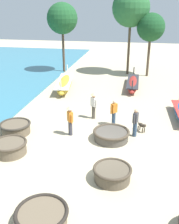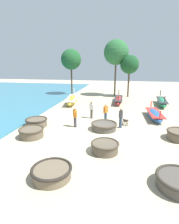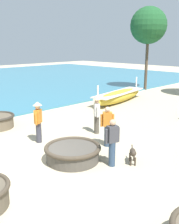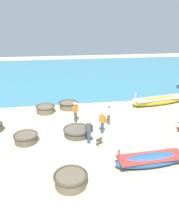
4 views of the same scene
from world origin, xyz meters
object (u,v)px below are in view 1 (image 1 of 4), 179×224
at_px(dog, 142,126).
at_px(tree_left_mid, 131,8).
at_px(coracle_tilted, 112,173).
at_px(fisherman_with_hat, 135,122).
at_px(tree_tall_back, 62,19).
at_px(fisherman_standing_right, 70,119).
at_px(tree_leftmost, 151,28).
at_px(coracle_front_right, 15,128).
at_px(long_boat_green_hull, 133,84).
at_px(fisherman_standing_left, 94,104).
at_px(coracle_beside_post, 111,135).
at_px(coracle_far_right, 10,147).
at_px(long_boat_red_hull, 65,84).
at_px(fisherman_hauling, 114,112).
at_px(coracle_nearest, 42,216).

height_order(dog, tree_left_mid, tree_left_mid).
distance_m(coracle_tilted, fisherman_with_hat, 4.13).
relative_size(coracle_tilted, tree_left_mid, 0.20).
height_order(tree_tall_back, tree_left_mid, tree_left_mid).
relative_size(fisherman_standing_right, tree_leftmost, 0.28).
bearing_deg(tree_tall_back, fisherman_standing_right, -72.97).
relative_size(coracle_front_right, long_boat_green_hull, 0.33).
bearing_deg(coracle_tilted, fisherman_standing_right, 126.79).
distance_m(fisherman_standing_right, fisherman_with_hat, 3.47).
height_order(fisherman_standing_left, tree_left_mid, tree_left_mid).
relative_size(coracle_beside_post, coracle_far_right, 1.17).
xyz_separation_m(coracle_beside_post, tree_leftmost, (2.07, 13.92, 4.31)).
bearing_deg(dog, coracle_front_right, -168.06).
bearing_deg(coracle_front_right, fisherman_with_hat, 7.45).
height_order(long_boat_red_hull, fisherman_standing_right, fisherman_standing_right).
bearing_deg(tree_tall_back, long_boat_red_hull, -73.85).
bearing_deg(long_boat_red_hull, tree_tall_back, 106.15).
bearing_deg(fisherman_hauling, dog, -18.88).
height_order(fisherman_standing_left, tree_tall_back, tree_tall_back).
xyz_separation_m(long_boat_green_hull, fisherman_with_hat, (0.39, -9.01, 0.47)).
relative_size(coracle_beside_post, long_boat_red_hull, 0.34).
xyz_separation_m(tree_leftmost, tree_left_mid, (-1.96, 0.53, 1.68)).
bearing_deg(coracle_tilted, coracle_far_right, 167.07).
bearing_deg(coracle_nearest, coracle_tilted, 53.48).
distance_m(fisherman_standing_left, tree_left_mid, 13.08).
height_order(fisherman_standing_right, tree_leftmost, tree_leftmost).
height_order(coracle_beside_post, tree_tall_back, tree_tall_back).
distance_m(fisherman_with_hat, tree_left_mid, 14.89).
bearing_deg(coracle_beside_post, long_boat_red_hull, 120.07).
xyz_separation_m(coracle_tilted, long_boat_green_hull, (0.40, 13.03, 0.05)).
bearing_deg(dog, fisherman_standing_left, 155.45).
distance_m(coracle_far_right, tree_leftmost, 17.99).
bearing_deg(dog, coracle_beside_post, -141.81).
bearing_deg(coracle_nearest, coracle_far_right, 127.94).
xyz_separation_m(fisherman_hauling, tree_left_mid, (0.17, 12.65, 5.45)).
xyz_separation_m(fisherman_with_hat, dog, (0.38, 0.60, -0.46)).
xyz_separation_m(fisherman_standing_right, tree_left_mid, (2.35, 14.30, 5.33)).
distance_m(coracle_beside_post, fisherman_hauling, 1.88).
bearing_deg(coracle_beside_post, coracle_far_right, -153.99).
bearing_deg(tree_leftmost, fisherman_standing_left, -106.97).
distance_m(coracle_far_right, coracle_front_right, 2.14).
height_order(fisherman_standing_right, dog, fisherman_standing_right).
height_order(long_boat_green_hull, fisherman_standing_right, fisherman_standing_right).
height_order(coracle_tilted, fisherman_standing_right, fisherman_standing_right).
distance_m(coracle_beside_post, fisherman_standing_left, 3.02).
xyz_separation_m(coracle_tilted, fisherman_standing_left, (-1.79, 5.98, 0.64)).
height_order(fisherman_with_hat, tree_leftmost, tree_leftmost).
relative_size(fisherman_with_hat, dog, 2.86).
bearing_deg(long_boat_red_hull, long_boat_green_hull, 12.54).
bearing_deg(fisherman_hauling, coracle_tilted, -84.92).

